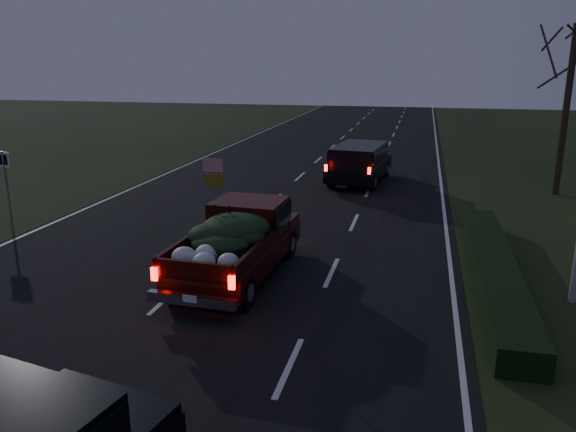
% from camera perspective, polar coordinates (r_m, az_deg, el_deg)
% --- Properties ---
extents(ground, '(120.00, 120.00, 0.00)m').
position_cam_1_polar(ground, '(14.11, -11.97, -8.03)').
color(ground, black).
rests_on(ground, ground).
extents(road_asphalt, '(14.00, 120.00, 0.02)m').
position_cam_1_polar(road_asphalt, '(14.11, -11.98, -7.99)').
color(road_asphalt, black).
rests_on(road_asphalt, ground).
extents(hedge_row, '(1.00, 10.00, 0.60)m').
position_cam_1_polar(hedge_row, '(15.67, 20.18, -5.08)').
color(hedge_row, black).
rests_on(hedge_row, ground).
extents(route_sign, '(0.55, 0.08, 2.50)m').
position_cam_1_polar(route_sign, '(22.24, -26.78, 3.76)').
color(route_sign, gray).
rests_on(route_sign, ground).
extents(bare_tree_far, '(3.60, 3.60, 7.00)m').
position_cam_1_polar(bare_tree_far, '(26.26, 26.84, 13.20)').
color(bare_tree_far, black).
rests_on(bare_tree_far, ground).
extents(pickup_truck, '(2.26, 5.40, 2.79)m').
position_cam_1_polar(pickup_truck, '(14.87, -5.13, -2.21)').
color(pickup_truck, '#3F0D08').
rests_on(pickup_truck, ground).
extents(lead_suv, '(2.65, 5.27, 1.46)m').
position_cam_1_polar(lead_suv, '(26.49, 7.28, 5.72)').
color(lead_suv, black).
rests_on(lead_suv, ground).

